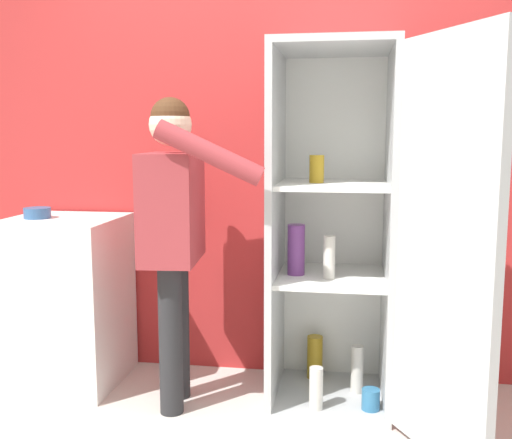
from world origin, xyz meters
TOP-DOWN VIEW (x-y plane):
  - wall_back at (0.00, 0.98)m, footprint 7.00×0.06m
  - refrigerator at (0.43, 0.54)m, footprint 0.94×1.15m
  - person at (-0.44, 0.43)m, footprint 0.64×0.60m
  - counter at (-1.14, 0.63)m, footprint 0.60×0.60m
  - bowl at (-1.27, 0.61)m, footprint 0.14×0.14m

SIDE VIEW (x-z plane):
  - counter at x=-1.14m, z-range 0.00..0.92m
  - refrigerator at x=0.43m, z-range -0.02..1.80m
  - bowl at x=-1.27m, z-range 0.92..0.98m
  - person at x=-0.44m, z-range 0.19..1.75m
  - wall_back at x=0.00m, z-range 0.00..2.55m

